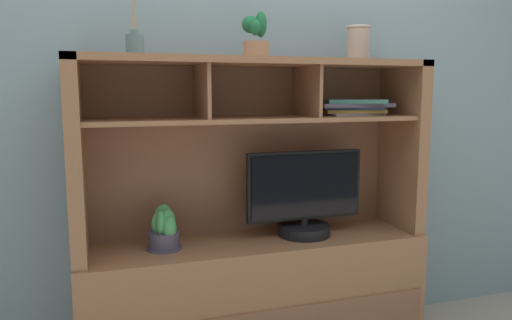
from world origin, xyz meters
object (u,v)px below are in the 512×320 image
media_console (256,268)px  ceramic_vase (358,43)px  diffuser_bottle (135,44)px  potted_orchid (164,231)px  potted_succulent (256,39)px  tv_monitor (305,201)px  magazine_stack_left (351,107)px

media_console → ceramic_vase: size_ratio=9.70×
diffuser_bottle → potted_orchid: bearing=-5.9°
diffuser_bottle → potted_succulent: 0.52m
tv_monitor → ceramic_vase: 0.80m
potted_orchid → diffuser_bottle: (-0.10, 0.01, 0.80)m
potted_orchid → magazine_stack_left: 1.06m
tv_monitor → diffuser_bottle: size_ratio=1.95×
ceramic_vase → potted_succulent: bearing=-177.7°
media_console → tv_monitor: (0.24, -0.01, 0.31)m
diffuser_bottle → potted_succulent: (0.52, -0.01, 0.04)m
media_console → potted_orchid: media_console is taller
potted_orchid → ceramic_vase: ceramic_vase is taller
tv_monitor → ceramic_vase: ceramic_vase is taller
potted_orchid → diffuser_bottle: 0.81m
media_console → potted_orchid: 0.48m
potted_orchid → potted_succulent: (0.42, 0.00, 0.84)m
magazine_stack_left → ceramic_vase: bearing=1.3°
potted_orchid → diffuser_bottle: size_ratio=0.66×
magazine_stack_left → diffuser_bottle: (-1.01, -0.01, 0.27)m
ceramic_vase → diffuser_bottle: bearing=-179.4°
media_console → magazine_stack_left: size_ratio=4.26×
ceramic_vase → media_console: bearing=-178.5°
tv_monitor → media_console: bearing=177.2°
media_console → magazine_stack_left: (0.49, 0.01, 0.76)m
media_console → magazine_stack_left: 0.90m
media_console → ceramic_vase: ceramic_vase is taller
tv_monitor → diffuser_bottle: (-0.77, 0.01, 0.71)m
magazine_stack_left → potted_succulent: bearing=-177.6°
potted_orchid → magazine_stack_left: bearing=1.3°
potted_orchid → diffuser_bottle: diffuser_bottle is taller
media_console → potted_orchid: (-0.43, -0.01, 0.23)m
potted_orchid → potted_succulent: size_ratio=0.94×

